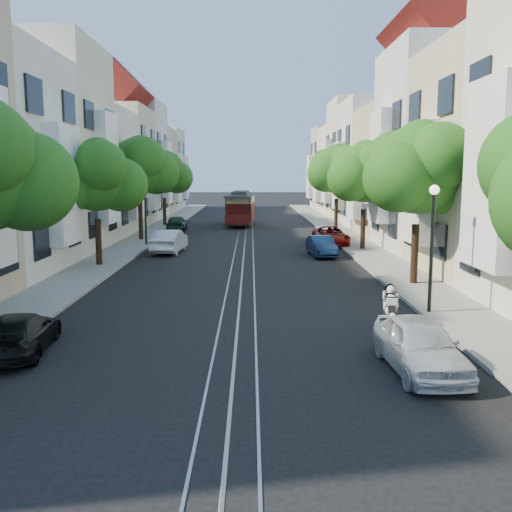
{
  "coord_description": "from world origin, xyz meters",
  "views": [
    {
      "loc": [
        0.42,
        -14.3,
        4.65
      ],
      "look_at": [
        0.6,
        5.6,
        1.75
      ],
      "focal_mm": 40.0,
      "sensor_mm": 36.0,
      "label": 1
    }
  ],
  "objects_px": {
    "sportbike_rider": "(390,306)",
    "parked_car_e_near": "(420,345)",
    "parked_car_w_mid": "(169,241)",
    "parked_car_w_far": "(177,223)",
    "tree_e_b": "(420,171)",
    "tree_e_c": "(365,174)",
    "cable_car": "(241,207)",
    "lamp_east": "(433,229)",
    "parked_car_e_mid": "(322,246)",
    "tree_w_b": "(97,178)",
    "tree_w_c": "(140,167)",
    "lamp_west": "(145,202)",
    "parked_car_e_far": "(331,236)",
    "parked_car_w_near": "(19,333)",
    "tree_w_d": "(164,174)",
    "tree_e_d": "(338,170)"
  },
  "relations": [
    {
      "from": "tree_e_d",
      "to": "tree_w_b",
      "type": "bearing_deg",
      "value": -130.27
    },
    {
      "from": "tree_w_b",
      "to": "lamp_east",
      "type": "height_order",
      "value": "tree_w_b"
    },
    {
      "from": "sportbike_rider",
      "to": "parked_car_w_far",
      "type": "distance_m",
      "value": 31.46
    },
    {
      "from": "lamp_east",
      "to": "parked_car_e_mid",
      "type": "distance_m",
      "value": 13.8
    },
    {
      "from": "sportbike_rider",
      "to": "parked_car_w_far",
      "type": "relative_size",
      "value": 0.49
    },
    {
      "from": "parked_car_e_far",
      "to": "parked_car_w_near",
      "type": "height_order",
      "value": "parked_car_e_far"
    },
    {
      "from": "tree_e_b",
      "to": "tree_e_c",
      "type": "bearing_deg",
      "value": 90.0
    },
    {
      "from": "lamp_west",
      "to": "parked_car_w_near",
      "type": "relative_size",
      "value": 1.13
    },
    {
      "from": "parked_car_e_far",
      "to": "tree_e_d",
      "type": "bearing_deg",
      "value": 78.18
    },
    {
      "from": "tree_e_b",
      "to": "lamp_east",
      "type": "distance_m",
      "value": 5.41
    },
    {
      "from": "tree_e_c",
      "to": "lamp_east",
      "type": "distance_m",
      "value": 16.1
    },
    {
      "from": "parked_car_w_mid",
      "to": "sportbike_rider",
      "type": "bearing_deg",
      "value": 121.92
    },
    {
      "from": "tree_w_b",
      "to": "parked_car_e_far",
      "type": "bearing_deg",
      "value": 33.74
    },
    {
      "from": "parked_car_e_mid",
      "to": "parked_car_e_far",
      "type": "relative_size",
      "value": 0.8
    },
    {
      "from": "parked_car_e_mid",
      "to": "parked_car_w_far",
      "type": "distance_m",
      "value": 17.45
    },
    {
      "from": "tree_w_b",
      "to": "parked_car_e_near",
      "type": "distance_m",
      "value": 19.56
    },
    {
      "from": "tree_w_b",
      "to": "tree_w_c",
      "type": "xyz_separation_m",
      "value": [
        0.0,
        11.0,
        0.67
      ]
    },
    {
      "from": "parked_car_w_near",
      "to": "sportbike_rider",
      "type": "bearing_deg",
      "value": -175.32
    },
    {
      "from": "tree_w_b",
      "to": "tree_w_d",
      "type": "relative_size",
      "value": 0.96
    },
    {
      "from": "tree_e_b",
      "to": "tree_w_b",
      "type": "relative_size",
      "value": 1.07
    },
    {
      "from": "tree_e_c",
      "to": "lamp_west",
      "type": "distance_m",
      "value": 13.82
    },
    {
      "from": "tree_e_c",
      "to": "tree_w_c",
      "type": "relative_size",
      "value": 0.92
    },
    {
      "from": "parked_car_w_near",
      "to": "parked_car_w_far",
      "type": "distance_m",
      "value": 31.7
    },
    {
      "from": "sportbike_rider",
      "to": "parked_car_e_mid",
      "type": "xyz_separation_m",
      "value": [
        -0.12,
        15.49,
        -0.21
      ]
    },
    {
      "from": "parked_car_w_mid",
      "to": "parked_car_w_far",
      "type": "distance_m",
      "value": 12.77
    },
    {
      "from": "tree_w_b",
      "to": "tree_w_c",
      "type": "relative_size",
      "value": 0.88
    },
    {
      "from": "tree_w_c",
      "to": "parked_car_e_near",
      "type": "relative_size",
      "value": 1.89
    },
    {
      "from": "tree_w_c",
      "to": "tree_w_d",
      "type": "distance_m",
      "value": 11.01
    },
    {
      "from": "parked_car_e_mid",
      "to": "parked_car_w_mid",
      "type": "distance_m",
      "value": 8.94
    },
    {
      "from": "parked_car_w_mid",
      "to": "parked_car_w_far",
      "type": "height_order",
      "value": "parked_car_w_mid"
    },
    {
      "from": "tree_w_b",
      "to": "tree_w_d",
      "type": "xyz_separation_m",
      "value": [
        0.0,
        22.0,
        0.2
      ]
    },
    {
      "from": "cable_car",
      "to": "parked_car_e_mid",
      "type": "relative_size",
      "value": 2.13
    },
    {
      "from": "sportbike_rider",
      "to": "parked_car_e_near",
      "type": "relative_size",
      "value": 0.49
    },
    {
      "from": "tree_w_d",
      "to": "parked_car_e_mid",
      "type": "distance_m",
      "value": 22.17
    },
    {
      "from": "lamp_west",
      "to": "parked_car_w_mid",
      "type": "xyz_separation_m",
      "value": [
        1.9,
        -2.93,
        -2.16
      ]
    },
    {
      "from": "lamp_west",
      "to": "tree_w_b",
      "type": "bearing_deg",
      "value": -95.97
    },
    {
      "from": "lamp_east",
      "to": "parked_car_w_near",
      "type": "height_order",
      "value": "lamp_east"
    },
    {
      "from": "tree_w_d",
      "to": "parked_car_w_near",
      "type": "height_order",
      "value": "tree_w_d"
    },
    {
      "from": "parked_car_e_far",
      "to": "parked_car_w_mid",
      "type": "height_order",
      "value": "parked_car_w_mid"
    },
    {
      "from": "tree_w_c",
      "to": "parked_car_w_mid",
      "type": "height_order",
      "value": "tree_w_c"
    },
    {
      "from": "cable_car",
      "to": "parked_car_w_near",
      "type": "height_order",
      "value": "cable_car"
    },
    {
      "from": "parked_car_e_mid",
      "to": "parked_car_w_near",
      "type": "relative_size",
      "value": 0.94
    },
    {
      "from": "tree_e_c",
      "to": "parked_car_e_mid",
      "type": "relative_size",
      "value": 1.87
    },
    {
      "from": "parked_car_e_near",
      "to": "parked_car_w_far",
      "type": "height_order",
      "value": "parked_car_w_far"
    },
    {
      "from": "lamp_east",
      "to": "parked_car_w_far",
      "type": "height_order",
      "value": "lamp_east"
    },
    {
      "from": "cable_car",
      "to": "lamp_east",
      "type": "bearing_deg",
      "value": -74.88
    },
    {
      "from": "lamp_west",
      "to": "sportbike_rider",
      "type": "height_order",
      "value": "lamp_west"
    },
    {
      "from": "tree_e_c",
      "to": "parked_car_e_mid",
      "type": "distance_m",
      "value": 5.53
    },
    {
      "from": "tree_e_c",
      "to": "sportbike_rider",
      "type": "distance_m",
      "value": 18.59
    },
    {
      "from": "cable_car",
      "to": "parked_car_e_mid",
      "type": "distance_m",
      "value": 19.87
    }
  ]
}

